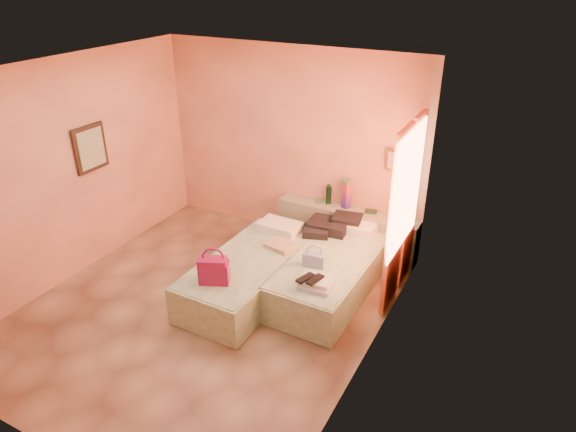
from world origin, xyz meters
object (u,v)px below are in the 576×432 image
bed_left (249,275)px  flower_vase (405,210)px  blue_handbag (314,260)px  water_bottle (329,194)px  green_book (371,212)px  bed_right (331,274)px  magenta_handbag (214,270)px  towel_stack (317,283)px  headboard_ledge (346,230)px

bed_left → flower_vase: (1.47, 1.61, 0.54)m
blue_handbag → water_bottle: bearing=98.2°
bed_left → flower_vase: size_ratio=6.91×
green_book → blue_handbag: size_ratio=0.61×
green_book → flower_vase: flower_vase is taller
bed_right → water_bottle: size_ratio=7.08×
water_bottle → magenta_handbag: (-0.43, -2.23, -0.13)m
water_bottle → towel_stack: 1.91m
green_book → towel_stack: bearing=-100.4°
bed_right → flower_vase: bearing=64.2°
green_book → magenta_handbag: bearing=-126.1°
bed_left → towel_stack: bearing=-8.9°
bed_right → green_book: green_book is taller
magenta_handbag → blue_handbag: size_ratio=1.29×
bed_right → blue_handbag: bearing=-110.0°
green_book → magenta_handbag: 2.47m
bed_right → flower_vase: size_ratio=6.91×
green_book → flower_vase: size_ratio=0.55×
headboard_ledge → water_bottle: size_ratio=7.26×
headboard_ledge → flower_vase: 0.92m
flower_vase → magenta_handbag: 2.72m
blue_handbag → flower_vase: bearing=55.5°
green_book → blue_handbag: green_book is taller
headboard_ledge → towel_stack: size_ratio=5.86×
flower_vase → towel_stack: size_ratio=0.83×
magenta_handbag → green_book: bearing=39.9°
bed_left → magenta_handbag: size_ratio=5.90×
bed_left → water_bottle: size_ratio=7.08×
headboard_ledge → bed_left: size_ratio=1.02×
bed_left → green_book: size_ratio=12.51×
bed_left → blue_handbag: (0.79, 0.20, 0.33)m
blue_handbag → towel_stack: size_ratio=0.75×
bed_left → bed_right: bearing=29.6°
headboard_ledge → blue_handbag: blue_handbag is taller
green_book → magenta_handbag: size_ratio=0.47×
headboard_ledge → bed_right: headboard_ledge is taller
bed_right → blue_handbag: (-0.11, -0.29, 0.33)m
flower_vase → magenta_handbag: bearing=-124.5°
bed_right → green_book: 1.20m
towel_stack → magenta_handbag: bearing=-157.3°
magenta_handbag → towel_stack: (1.07, 0.45, -0.11)m
bed_left → flower_vase: flower_vase is taller
bed_left → magenta_handbag: magenta_handbag is taller
bed_left → bed_right: size_ratio=1.00×
water_bottle → flower_vase: flower_vase is taller
water_bottle → flower_vase: bearing=0.5°
headboard_ledge → blue_handbag: (0.11, -1.34, 0.26)m
bed_left → blue_handbag: bearing=15.4°
blue_handbag → bed_left: bearing=-174.4°
headboard_ledge → towel_stack: headboard_ledge is taller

